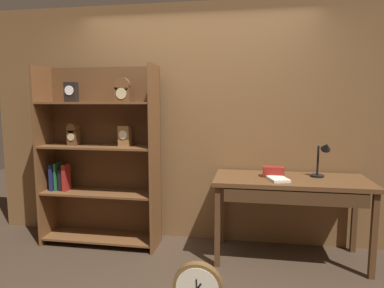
{
  "coord_description": "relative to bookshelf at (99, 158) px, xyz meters",
  "views": [
    {
      "loc": [
        0.56,
        -2.33,
        1.55
      ],
      "look_at": [
        0.06,
        0.65,
        1.17
      ],
      "focal_mm": 31.33,
      "sensor_mm": 36.0,
      "label": 1
    }
  ],
  "objects": [
    {
      "name": "back_wood_panel",
      "position": [
        1.02,
        0.31,
        0.36
      ],
      "size": [
        4.8,
        0.05,
        2.6
      ],
      "primitive_type": "cube",
      "color": "brown",
      "rests_on": "ground"
    },
    {
      "name": "bookshelf",
      "position": [
        0.0,
        0.0,
        0.0
      ],
      "size": [
        1.26,
        0.38,
        1.92
      ],
      "color": "brown",
      "rests_on": "ground"
    },
    {
      "name": "workbench",
      "position": [
        2.0,
        -0.1,
        -0.22
      ],
      "size": [
        1.46,
        0.64,
        0.82
      ],
      "color": "brown",
      "rests_on": "ground"
    },
    {
      "name": "desk_lamp",
      "position": [
        2.3,
        0.0,
        0.07
      ],
      "size": [
        0.17,
        0.17,
        0.37
      ],
      "color": "black",
      "rests_on": "workbench"
    },
    {
      "name": "toolbox_small",
      "position": [
        1.84,
        -0.04,
        -0.08
      ],
      "size": [
        0.2,
        0.11,
        0.1
      ],
      "primitive_type": "cube",
      "color": "maroon",
      "rests_on": "workbench"
    },
    {
      "name": "open_repair_manual",
      "position": [
        1.87,
        -0.19,
        -0.12
      ],
      "size": [
        0.22,
        0.26,
        0.02
      ],
      "primitive_type": "cube",
      "rotation": [
        0.0,
        0.0,
        0.29
      ],
      "color": "silver",
      "rests_on": "workbench"
    }
  ]
}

